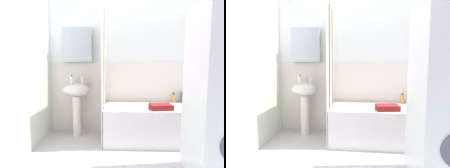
% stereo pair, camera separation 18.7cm
% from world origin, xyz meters
% --- Properties ---
extents(wall_back_tiled, '(3.60, 0.18, 2.40)m').
position_xyz_m(wall_back_tiled, '(-0.06, 1.26, 1.14)').
color(wall_back_tiled, white).
rests_on(wall_back_tiled, ground_plane).
extents(wall_left_tiled, '(0.07, 1.81, 2.40)m').
position_xyz_m(wall_left_tiled, '(-1.57, 0.34, 1.12)').
color(wall_left_tiled, white).
rests_on(wall_left_tiled, ground_plane).
extents(sink, '(0.44, 0.34, 0.86)m').
position_xyz_m(sink, '(-1.06, 1.03, 0.63)').
color(sink, silver).
rests_on(sink, ground_plane).
extents(faucet, '(0.03, 0.12, 0.12)m').
position_xyz_m(faucet, '(-1.06, 1.11, 0.92)').
color(faucet, silver).
rests_on(faucet, sink).
extents(soap_dispenser, '(0.05, 0.05, 0.14)m').
position_xyz_m(soap_dispenser, '(-1.13, 1.00, 0.92)').
color(soap_dispenser, white).
rests_on(soap_dispenser, sink).
extents(toothbrush_cup, '(0.06, 0.06, 0.11)m').
position_xyz_m(toothbrush_cup, '(-0.96, 1.08, 0.91)').
color(toothbrush_cup, silver).
rests_on(toothbrush_cup, sink).
extents(bathtub, '(1.58, 0.72, 0.54)m').
position_xyz_m(bathtub, '(0.20, 0.86, 0.27)').
color(bathtub, silver).
rests_on(bathtub, ground_plane).
extents(shower_curtain, '(0.01, 0.72, 2.00)m').
position_xyz_m(shower_curtain, '(-0.60, 0.86, 1.00)').
color(shower_curtain, white).
rests_on(shower_curtain, ground_plane).
extents(shampoo_bottle, '(0.04, 0.04, 0.16)m').
position_xyz_m(shampoo_bottle, '(0.90, 1.12, 0.61)').
color(shampoo_bottle, white).
rests_on(shampoo_bottle, bathtub).
extents(body_wash_bottle, '(0.04, 0.04, 0.15)m').
position_xyz_m(body_wash_bottle, '(0.78, 1.16, 0.60)').
color(body_wash_bottle, '#BE4A65').
rests_on(body_wash_bottle, bathtub).
extents(conditioner_bottle, '(0.07, 0.07, 0.17)m').
position_xyz_m(conditioner_bottle, '(0.69, 1.16, 0.62)').
color(conditioner_bottle, '#284F95').
rests_on(conditioner_bottle, bathtub).
extents(lotion_bottle, '(0.04, 0.04, 0.16)m').
position_xyz_m(lotion_bottle, '(0.53, 1.15, 0.61)').
color(lotion_bottle, gold).
rests_on(lotion_bottle, bathtub).
extents(towel_folded, '(0.33, 0.25, 0.07)m').
position_xyz_m(towel_folded, '(0.22, 0.67, 0.57)').
color(towel_folded, maroon).
rests_on(towel_folded, bathtub).
extents(washer_dryer_stack, '(0.57, 0.63, 1.73)m').
position_xyz_m(washer_dryer_stack, '(0.65, -0.09, 0.86)').
color(washer_dryer_stack, white).
rests_on(washer_dryer_stack, ground_plane).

